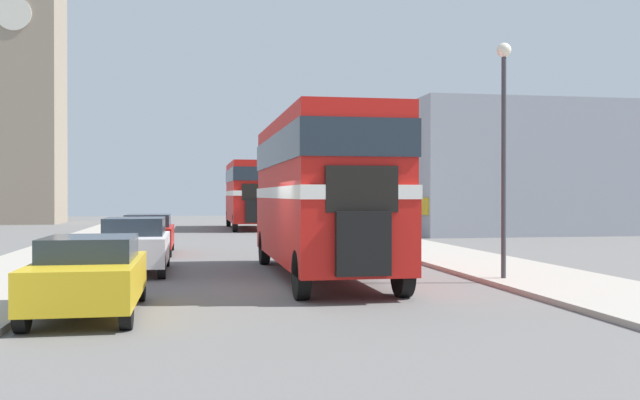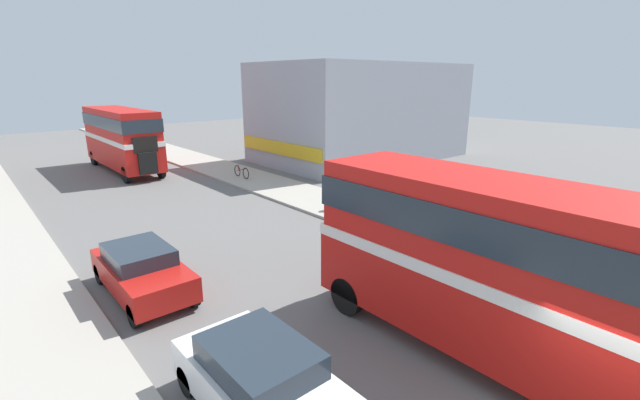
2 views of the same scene
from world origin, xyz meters
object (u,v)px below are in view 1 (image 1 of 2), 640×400
object	(u,v)px
pedestrian_walking	(401,220)
car_parked_near	(89,274)
car_parked_far	(148,233)
bicycle_on_pavement	(347,226)
street_lamp	(504,124)
church_tower	(22,36)
double_decker_bus	(320,184)
bus_distant	(248,190)
car_parked_mid	(135,245)

from	to	relation	value
pedestrian_walking	car_parked_near	bearing A→B (deg)	-123.94
car_parked_near	car_parked_far	distance (m)	13.62
bicycle_on_pavement	street_lamp	bearing A→B (deg)	-92.05
car_parked_far	church_tower	bearing A→B (deg)	109.97
car_parked_far	double_decker_bus	bearing A→B (deg)	-59.96
double_decker_bus	bus_distant	bearing A→B (deg)	89.52
pedestrian_walking	street_lamp	bearing A→B (deg)	-95.26
double_decker_bus	bicycle_on_pavement	size ratio (longest dim) A/B	5.52
car_parked_near	car_parked_far	size ratio (longest dim) A/B	0.98
car_parked_far	bicycle_on_pavement	xyz separation A→B (m)	(10.04, 11.34, -0.28)
bus_distant	bicycle_on_pavement	world-z (taller)	bus_distant
car_parked_mid	bicycle_on_pavement	size ratio (longest dim) A/B	2.37
double_decker_bus	bus_distant	xyz separation A→B (m)	(0.23, 27.46, 0.06)
car_parked_near	street_lamp	bearing A→B (deg)	18.05
church_tower	car_parked_mid	bearing A→B (deg)	-73.27
car_parked_far	bicycle_on_pavement	world-z (taller)	car_parked_far
bus_distant	double_decker_bus	bearing A→B (deg)	-90.48
double_decker_bus	car_parked_mid	distance (m)	5.61
car_parked_near	church_tower	size ratio (longest dim) A/B	0.14
car_parked_mid	pedestrian_walking	size ratio (longest dim) A/B	2.41
church_tower	bus_distant	bearing A→B (deg)	-36.21
car_parked_far	church_tower	size ratio (longest dim) A/B	0.15
bus_distant	car_parked_mid	xyz separation A→B (m)	(-5.18, -25.39, -1.73)
bus_distant	pedestrian_walking	xyz separation A→B (m)	(5.24, -16.63, -1.43)
street_lamp	church_tower	size ratio (longest dim) A/B	0.21
car_parked_mid	church_tower	distance (m)	41.38
bus_distant	car_parked_near	world-z (taller)	bus_distant
car_parked_near	pedestrian_walking	size ratio (longest dim) A/B	2.34
pedestrian_walking	street_lamp	size ratio (longest dim) A/B	0.30
bus_distant	church_tower	distance (m)	23.57
bus_distant	car_parked_near	bearing A→B (deg)	-99.50
car_parked_near	street_lamp	world-z (taller)	street_lamp
pedestrian_walking	car_parked_far	bearing A→B (deg)	-167.82
car_parked_mid	church_tower	size ratio (longest dim) A/B	0.15
car_parked_near	car_parked_mid	world-z (taller)	car_parked_mid
car_parked_near	street_lamp	distance (m)	10.50
car_parked_mid	car_parked_far	size ratio (longest dim) A/B	1.01
car_parked_far	church_tower	world-z (taller)	church_tower
double_decker_bus	pedestrian_walking	distance (m)	12.22
double_decker_bus	church_tower	size ratio (longest dim) A/B	0.34
street_lamp	pedestrian_walking	bearing A→B (deg)	84.74
bicycle_on_pavement	church_tower	size ratio (longest dim) A/B	0.06
bicycle_on_pavement	street_lamp	size ratio (longest dim) A/B	0.30
pedestrian_walking	street_lamp	world-z (taller)	street_lamp
double_decker_bus	car_parked_far	distance (m)	10.06
bus_distant	car_parked_far	xyz separation A→B (m)	(-5.20, -18.88, -1.76)
pedestrian_walking	bicycle_on_pavement	world-z (taller)	pedestrian_walking
bicycle_on_pavement	bus_distant	bearing A→B (deg)	122.76
double_decker_bus	car_parked_far	size ratio (longest dim) A/B	2.36
bus_distant	bicycle_on_pavement	distance (m)	9.19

